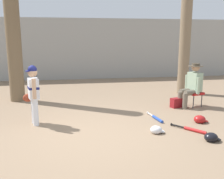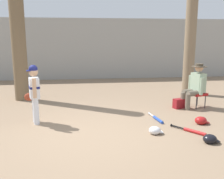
{
  "view_description": "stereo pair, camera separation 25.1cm",
  "coord_description": "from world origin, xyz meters",
  "px_view_note": "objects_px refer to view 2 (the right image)",
  "views": [
    {
      "loc": [
        -0.42,
        -4.71,
        1.87
      ],
      "look_at": [
        0.5,
        0.74,
        0.75
      ],
      "focal_mm": 40.92,
      "sensor_mm": 36.0,
      "label": 1
    },
    {
      "loc": [
        -0.17,
        -4.75,
        1.87
      ],
      "look_at": [
        0.5,
        0.74,
        0.75
      ],
      "focal_mm": 40.92,
      "sensor_mm": 36.0,
      "label": 2
    }
  ],
  "objects_px": {
    "batting_helmet_white": "(155,130)",
    "seated_spectator": "(195,85)",
    "handbag_beside_stool": "(180,103)",
    "batting_helmet_red": "(201,121)",
    "bat_red_barrel": "(192,131)",
    "tree_near_player": "(18,32)",
    "batting_helmet_black": "(210,139)",
    "bat_blue_youth": "(157,119)",
    "folding_stool": "(197,94)",
    "tree_behind_spectator": "(192,11)",
    "young_ballplayer": "(34,90)"
  },
  "relations": [
    {
      "from": "handbag_beside_stool",
      "to": "batting_helmet_white",
      "type": "bearing_deg",
      "value": -124.31
    },
    {
      "from": "young_ballplayer",
      "to": "bat_red_barrel",
      "type": "xyz_separation_m",
      "value": [
        3.22,
        -1.0,
        -0.71
      ]
    },
    {
      "from": "bat_red_barrel",
      "to": "tree_near_player",
      "type": "bearing_deg",
      "value": 140.21
    },
    {
      "from": "tree_near_player",
      "to": "batting_helmet_black",
      "type": "relative_size",
      "value": 15.73
    },
    {
      "from": "batting_helmet_white",
      "to": "seated_spectator",
      "type": "bearing_deg",
      "value": 47.52
    },
    {
      "from": "tree_near_player",
      "to": "batting_helmet_white",
      "type": "height_order",
      "value": "tree_near_player"
    },
    {
      "from": "seated_spectator",
      "to": "batting_helmet_red",
      "type": "xyz_separation_m",
      "value": [
        -0.43,
        -1.3,
        -0.56
      ]
    },
    {
      "from": "batting_helmet_white",
      "to": "bat_blue_youth",
      "type": "bearing_deg",
      "value": 70.47
    },
    {
      "from": "folding_stool",
      "to": "batting_helmet_black",
      "type": "xyz_separation_m",
      "value": [
        -0.84,
        -2.34,
        -0.29
      ]
    },
    {
      "from": "batting_helmet_red",
      "to": "batting_helmet_white",
      "type": "xyz_separation_m",
      "value": [
        -1.18,
        -0.45,
        -0.01
      ]
    },
    {
      "from": "bat_blue_youth",
      "to": "batting_helmet_white",
      "type": "distance_m",
      "value": 0.88
    },
    {
      "from": "bat_red_barrel",
      "to": "batting_helmet_white",
      "type": "bearing_deg",
      "value": 178.52
    },
    {
      "from": "seated_spectator",
      "to": "bat_red_barrel",
      "type": "relative_size",
      "value": 1.83
    },
    {
      "from": "handbag_beside_stool",
      "to": "batting_helmet_white",
      "type": "distance_m",
      "value": 2.14
    },
    {
      "from": "bat_red_barrel",
      "to": "batting_helmet_white",
      "type": "xyz_separation_m",
      "value": [
        -0.76,
        0.02,
        0.04
      ]
    },
    {
      "from": "young_ballplayer",
      "to": "bat_red_barrel",
      "type": "relative_size",
      "value": 1.99
    },
    {
      "from": "tree_near_player",
      "to": "tree_behind_spectator",
      "type": "relative_size",
      "value": 0.78
    },
    {
      "from": "young_ballplayer",
      "to": "batting_helmet_black",
      "type": "distance_m",
      "value": 3.72
    },
    {
      "from": "young_ballplayer",
      "to": "batting_helmet_white",
      "type": "distance_m",
      "value": 2.73
    },
    {
      "from": "tree_behind_spectator",
      "to": "seated_spectator",
      "type": "xyz_separation_m",
      "value": [
        -0.54,
        -1.71,
        -2.09
      ]
    },
    {
      "from": "young_ballplayer",
      "to": "seated_spectator",
      "type": "relative_size",
      "value": 1.09
    },
    {
      "from": "seated_spectator",
      "to": "bat_red_barrel",
      "type": "xyz_separation_m",
      "value": [
        -0.85,
        -1.78,
        -0.61
      ]
    },
    {
      "from": "folding_stool",
      "to": "batting_helmet_black",
      "type": "bearing_deg",
      "value": -109.72
    },
    {
      "from": "handbag_beside_stool",
      "to": "batting_helmet_red",
      "type": "distance_m",
      "value": 1.31
    },
    {
      "from": "batting_helmet_white",
      "to": "young_ballplayer",
      "type": "bearing_deg",
      "value": 158.36
    },
    {
      "from": "handbag_beside_stool",
      "to": "batting_helmet_white",
      "type": "xyz_separation_m",
      "value": [
        -1.2,
        -1.77,
        -0.06
      ]
    },
    {
      "from": "tree_behind_spectator",
      "to": "bat_red_barrel",
      "type": "height_order",
      "value": "tree_behind_spectator"
    },
    {
      "from": "tree_near_player",
      "to": "batting_helmet_black",
      "type": "bearing_deg",
      "value": -43.3
    },
    {
      "from": "handbag_beside_stool",
      "to": "bat_red_barrel",
      "type": "xyz_separation_m",
      "value": [
        -0.44,
        -1.79,
        -0.1
      ]
    },
    {
      "from": "bat_red_barrel",
      "to": "batting_helmet_black",
      "type": "distance_m",
      "value": 0.55
    },
    {
      "from": "tree_near_player",
      "to": "batting_helmet_red",
      "type": "xyz_separation_m",
      "value": [
        4.42,
        -2.86,
        -1.98
      ]
    },
    {
      "from": "tree_behind_spectator",
      "to": "bat_red_barrel",
      "type": "distance_m",
      "value": 4.62
    },
    {
      "from": "young_ballplayer",
      "to": "batting_helmet_black",
      "type": "relative_size",
      "value": 4.41
    },
    {
      "from": "tree_behind_spectator",
      "to": "folding_stool",
      "type": "distance_m",
      "value": 2.94
    },
    {
      "from": "young_ballplayer",
      "to": "batting_helmet_white",
      "type": "relative_size",
      "value": 4.62
    },
    {
      "from": "batting_helmet_white",
      "to": "batting_helmet_red",
      "type": "bearing_deg",
      "value": 21.05
    },
    {
      "from": "young_ballplayer",
      "to": "folding_stool",
      "type": "height_order",
      "value": "young_ballplayer"
    },
    {
      "from": "batting_helmet_red",
      "to": "batting_helmet_white",
      "type": "relative_size",
      "value": 1.1
    },
    {
      "from": "tree_behind_spectator",
      "to": "handbag_beside_stool",
      "type": "height_order",
      "value": "tree_behind_spectator"
    },
    {
      "from": "handbag_beside_stool",
      "to": "bat_blue_youth",
      "type": "distance_m",
      "value": 1.31
    },
    {
      "from": "young_ballplayer",
      "to": "bat_blue_youth",
      "type": "bearing_deg",
      "value": -3.1
    },
    {
      "from": "tree_near_player",
      "to": "bat_blue_youth",
      "type": "distance_m",
      "value": 4.77
    },
    {
      "from": "bat_blue_youth",
      "to": "bat_red_barrel",
      "type": "bearing_deg",
      "value": -61.0
    },
    {
      "from": "bat_red_barrel",
      "to": "batting_helmet_white",
      "type": "distance_m",
      "value": 0.76
    },
    {
      "from": "folding_stool",
      "to": "bat_blue_youth",
      "type": "xyz_separation_m",
      "value": [
        -1.41,
        -0.96,
        -0.33
      ]
    },
    {
      "from": "bat_red_barrel",
      "to": "batting_helmet_black",
      "type": "relative_size",
      "value": 2.21
    },
    {
      "from": "tree_behind_spectator",
      "to": "batting_helmet_black",
      "type": "relative_size",
      "value": 20.19
    },
    {
      "from": "seated_spectator",
      "to": "handbag_beside_stool",
      "type": "height_order",
      "value": "seated_spectator"
    },
    {
      "from": "young_ballplayer",
      "to": "bat_blue_youth",
      "type": "height_order",
      "value": "young_ballplayer"
    },
    {
      "from": "handbag_beside_stool",
      "to": "batting_helmet_red",
      "type": "relative_size",
      "value": 1.09
    }
  ]
}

